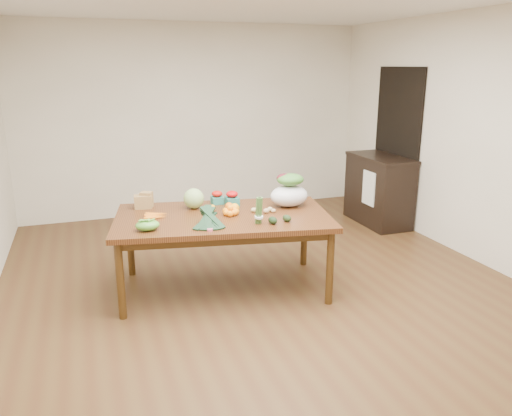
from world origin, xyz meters
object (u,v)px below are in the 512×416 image
object	(u,v)px
mandarin_cluster	(230,210)
kale_bunch	(209,219)
cabbage	(194,199)
asparagus_bundle	(259,210)
salad_bag	(289,192)
paper_bag	(143,200)
dining_table	(223,252)
cabinet	(379,190)

from	to	relation	value
mandarin_cluster	kale_bunch	distance (m)	0.43
cabbage	asparagus_bundle	world-z (taller)	asparagus_bundle
salad_bag	cabbage	bearing A→B (deg)	165.58
paper_bag	kale_bunch	distance (m)	0.94
dining_table	cabinet	distance (m)	2.92
paper_bag	salad_bag	size ratio (longest dim) A/B	0.57
dining_table	kale_bunch	world-z (taller)	kale_bunch
dining_table	salad_bag	bearing A→B (deg)	17.10
cabbage	paper_bag	bearing A→B (deg)	159.61
cabbage	kale_bunch	distance (m)	0.64
cabinet	cabbage	size ratio (longest dim) A/B	5.06
dining_table	cabinet	size ratio (longest dim) A/B	1.97
asparagus_bundle	paper_bag	bearing A→B (deg)	147.11
cabinet	asparagus_bundle	xyz separation A→B (m)	(-2.36, -1.71, 0.40)
cabbage	salad_bag	world-z (taller)	salad_bag
dining_table	salad_bag	size ratio (longest dim) A/B	5.16
mandarin_cluster	asparagus_bundle	xyz separation A→B (m)	(0.16, -0.36, 0.08)
dining_table	cabbage	xyz separation A→B (m)	(-0.21, 0.32, 0.48)
mandarin_cluster	kale_bunch	size ratio (longest dim) A/B	0.45
dining_table	cabinet	xyz separation A→B (m)	(2.59, 1.35, 0.10)
cabinet	dining_table	bearing A→B (deg)	-152.50
kale_bunch	salad_bag	bearing A→B (deg)	33.92
dining_table	asparagus_bundle	size ratio (longest dim) A/B	8.03
paper_bag	cabbage	world-z (taller)	cabbage
cabbage	kale_bunch	bearing A→B (deg)	-90.49
cabinet	salad_bag	xyz separation A→B (m)	(-1.88, -1.26, 0.43)
salad_bag	kale_bunch	bearing A→B (deg)	-156.51
mandarin_cluster	kale_bunch	bearing A→B (deg)	-132.12
asparagus_bundle	salad_bag	world-z (taller)	salad_bag
cabinet	kale_bunch	bearing A→B (deg)	-149.25
mandarin_cluster	paper_bag	bearing A→B (deg)	146.51
kale_bunch	paper_bag	bearing A→B (deg)	130.42
kale_bunch	dining_table	bearing A→B (deg)	66.90
paper_bag	cabbage	xyz separation A→B (m)	(0.48, -0.18, 0.02)
cabinet	asparagus_bundle	distance (m)	2.94
paper_bag	kale_bunch	xyz separation A→B (m)	(0.47, -0.82, 0.00)
cabbage	cabinet	bearing A→B (deg)	20.19
kale_bunch	salad_bag	world-z (taller)	salad_bag
paper_bag	mandarin_cluster	bearing A→B (deg)	-33.49
cabbage	salad_bag	xyz separation A→B (m)	(0.92, -0.24, 0.05)
cabinet	kale_bunch	world-z (taller)	cabinet
paper_bag	cabbage	bearing A→B (deg)	-20.39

